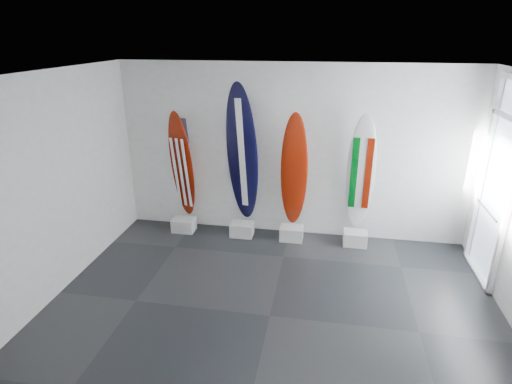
% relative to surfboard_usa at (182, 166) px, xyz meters
% --- Properties ---
extents(floor, '(6.00, 6.00, 0.00)m').
position_rel_surfboard_usa_xyz_m(floor, '(1.92, -2.28, -1.23)').
color(floor, black).
rests_on(floor, ground).
extents(ceiling, '(6.00, 6.00, 0.00)m').
position_rel_surfboard_usa_xyz_m(ceiling, '(1.92, -2.28, 1.77)').
color(ceiling, white).
rests_on(ceiling, wall_back).
extents(wall_back, '(6.00, 0.00, 6.00)m').
position_rel_surfboard_usa_xyz_m(wall_back, '(1.92, 0.22, 0.27)').
color(wall_back, silver).
rests_on(wall_back, ground).
extents(wall_front, '(6.00, 0.00, 6.00)m').
position_rel_surfboard_usa_xyz_m(wall_front, '(1.92, -4.78, 0.27)').
color(wall_front, silver).
rests_on(wall_front, ground).
extents(wall_left, '(0.00, 5.00, 5.00)m').
position_rel_surfboard_usa_xyz_m(wall_left, '(-1.08, -2.28, 0.27)').
color(wall_left, silver).
rests_on(wall_left, ground).
extents(display_block_usa, '(0.40, 0.30, 0.24)m').
position_rel_surfboard_usa_xyz_m(display_block_usa, '(0.00, -0.10, -1.11)').
color(display_block_usa, silver).
rests_on(display_block_usa, floor).
extents(surfboard_usa, '(0.52, 0.44, 1.99)m').
position_rel_surfboard_usa_xyz_m(surfboard_usa, '(0.00, 0.00, 0.00)').
color(surfboard_usa, maroon).
rests_on(surfboard_usa, display_block_usa).
extents(display_block_navy, '(0.40, 0.30, 0.24)m').
position_rel_surfboard_usa_xyz_m(display_block_navy, '(1.09, -0.10, -1.11)').
color(display_block_navy, silver).
rests_on(display_block_navy, floor).
extents(surfboard_navy, '(0.64, 0.53, 2.49)m').
position_rel_surfboard_usa_xyz_m(surfboard_navy, '(1.09, 0.00, 0.25)').
color(surfboard_navy, black).
rests_on(surfboard_navy, display_block_navy).
extents(display_block_swiss, '(0.40, 0.30, 0.24)m').
position_rel_surfboard_usa_xyz_m(display_block_swiss, '(1.99, -0.10, -1.11)').
color(display_block_swiss, silver).
rests_on(display_block_swiss, floor).
extents(surfboard_swiss, '(0.46, 0.25, 2.02)m').
position_rel_surfboard_usa_xyz_m(surfboard_swiss, '(1.99, 0.00, 0.02)').
color(surfboard_swiss, maroon).
rests_on(surfboard_swiss, display_block_swiss).
extents(display_block_italy, '(0.40, 0.30, 0.24)m').
position_rel_surfboard_usa_xyz_m(display_block_italy, '(3.09, -0.10, -1.11)').
color(display_block_italy, silver).
rests_on(display_block_italy, floor).
extents(surfboard_italy, '(0.48, 0.34, 2.05)m').
position_rel_surfboard_usa_xyz_m(surfboard_italy, '(3.09, 0.00, 0.03)').
color(surfboard_italy, white).
rests_on(surfboard_italy, display_block_italy).
extents(wall_outlet, '(0.09, 0.02, 0.13)m').
position_rel_surfboard_usa_xyz_m(wall_outlet, '(-0.53, 0.20, -0.88)').
color(wall_outlet, silver).
rests_on(wall_outlet, wall_back).
extents(glass_door, '(0.12, 1.16, 2.85)m').
position_rel_surfboard_usa_xyz_m(glass_door, '(4.89, -0.73, 0.20)').
color(glass_door, white).
rests_on(glass_door, floor).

